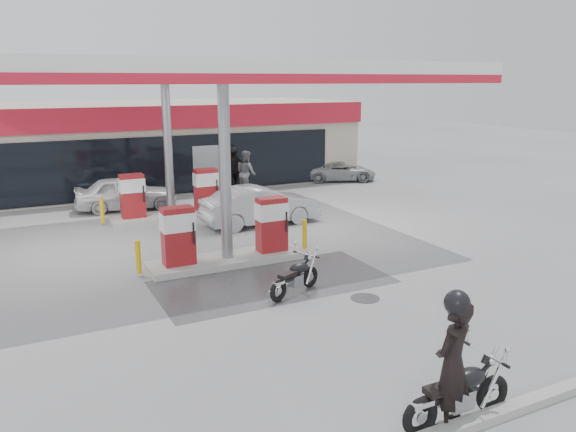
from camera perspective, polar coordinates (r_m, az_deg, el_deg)
name	(u,v)px	position (r m, az deg, el deg)	size (l,w,h in m)	color
ground	(255,285)	(14.44, -3.34, -7.02)	(90.00, 90.00, 0.00)	gray
wet_patch	(273,282)	(14.63, -1.53, -6.72)	(6.00, 3.00, 0.00)	#4C4C4F
drain_cover	(365,298)	(13.71, 7.84, -8.27)	(0.70, 0.70, 0.01)	#38383A
store_building	(127,144)	(29.02, -16.07, 7.05)	(22.00, 8.22, 4.00)	beige
canopy	(189,74)	(18.21, -10.02, 14.02)	(16.00, 10.02, 5.51)	silver
pump_island_near	(227,239)	(15.98, -6.22, -2.34)	(5.14, 1.30, 1.78)	#9E9E99
pump_island_far	(171,200)	(21.56, -11.84, 1.64)	(5.14, 1.30, 1.78)	#9E9E99
main_motorcycle	(460,395)	(9.28, 17.04, -16.97)	(2.04, 0.78, 1.05)	black
biker_main	(452,364)	(8.89, 16.36, -14.26)	(0.74, 0.49, 2.04)	black
parked_motorcycle	(295,278)	(13.73, 0.76, -6.31)	(1.69, 0.92, 0.92)	black
sedan_white	(126,193)	(23.41, -16.11, 2.26)	(1.60, 3.98, 1.35)	silver
attendant	(246,173)	(25.44, -4.27, 4.40)	(0.98, 0.76, 2.02)	slate
hatchback_silver	(260,206)	(20.18, -2.84, 1.07)	(1.48, 4.24, 1.40)	#9B9EA2
parked_car_right	(341,171)	(29.19, 5.37, 4.57)	(1.66, 3.60, 1.00)	#989A9F
biker_walking	(234,170)	(26.28, -5.53, 4.69)	(1.19, 0.50, 2.03)	black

